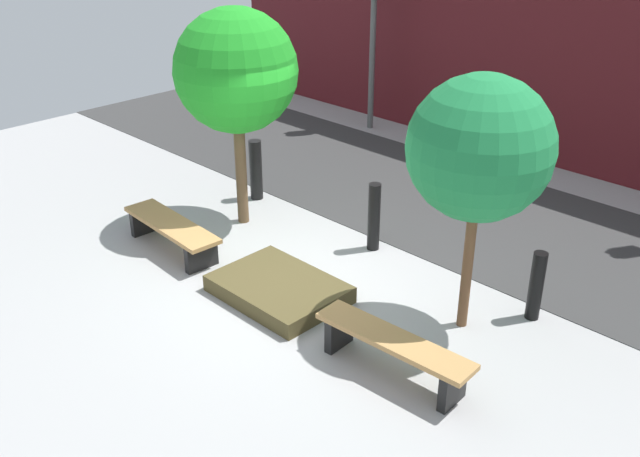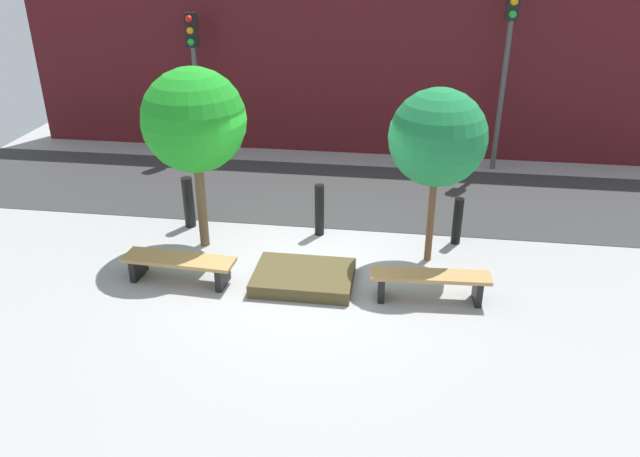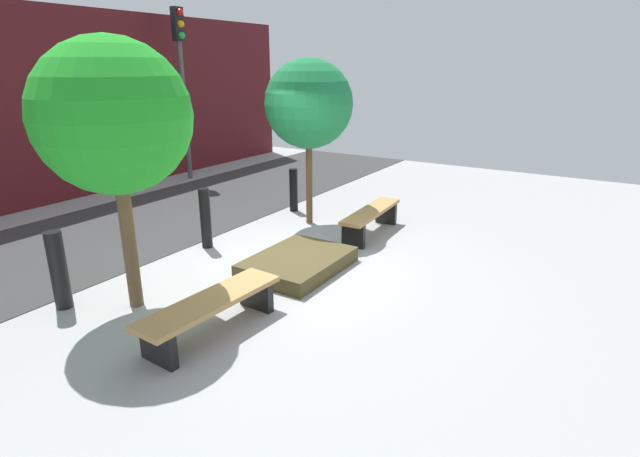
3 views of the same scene
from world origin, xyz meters
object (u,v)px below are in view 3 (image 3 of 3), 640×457
at_px(tree_behind_left_bench, 113,118).
at_px(bollard_left, 206,218).
at_px(bollard_center, 294,190).
at_px(bench_right, 371,217).
at_px(planter_bed, 298,263).
at_px(tree_behind_right_bench, 309,104).
at_px(bench_left, 211,308).
at_px(traffic_light_mid_west, 181,65).
at_px(bollard_far_left, 59,270).

relative_size(tree_behind_left_bench, bollard_left, 3.23).
bearing_deg(bollard_center, bench_right, -104.35).
relative_size(planter_bed, bollard_left, 1.61).
bearing_deg(bench_right, tree_behind_right_bench, 86.69).
distance_m(bench_left, bench_right, 4.02).
distance_m(planter_bed, traffic_light_mid_west, 7.43).
bearing_deg(traffic_light_mid_west, bollard_left, -131.54).
height_order(bench_left, traffic_light_mid_west, traffic_light_mid_west).
bearing_deg(planter_bed, tree_behind_right_bench, 28.70).
relative_size(bollard_far_left, bollard_left, 1.00).
relative_size(bench_left, tree_behind_left_bench, 0.57).
xyz_separation_m(bollard_far_left, traffic_light_mid_west, (6.13, 4.07, 2.37)).
height_order(bench_right, traffic_light_mid_west, traffic_light_mid_west).
bearing_deg(planter_bed, bench_left, -174.31).
xyz_separation_m(tree_behind_right_bench, bollard_left, (-2.01, 0.72, -1.71)).
xyz_separation_m(bollard_left, bollard_center, (2.53, 0.00, -0.06)).
height_order(bench_right, planter_bed, bench_right).
bearing_deg(tree_behind_left_bench, tree_behind_right_bench, 0.00).
xyz_separation_m(bench_left, bollard_left, (2.01, 2.02, 0.19)).
bearing_deg(bollard_far_left, traffic_light_mid_west, 33.58).
bearing_deg(planter_bed, bollard_far_left, 144.25).
relative_size(bench_left, bollard_far_left, 1.86).
relative_size(planter_bed, tree_behind_right_bench, 0.53).
relative_size(bench_right, traffic_light_mid_west, 0.44).
bearing_deg(bench_right, traffic_light_mid_west, 71.99).
xyz_separation_m(planter_bed, bollard_left, (0.00, 1.82, 0.39)).
bearing_deg(tree_behind_right_bench, bollard_far_left, 171.00).
bearing_deg(planter_bed, bench_right, -5.69).
bearing_deg(bench_right, bollard_far_left, 152.70).
height_order(bench_left, tree_behind_right_bench, tree_behind_right_bench).
xyz_separation_m(tree_behind_right_bench, bollard_center, (0.52, 0.72, -1.77)).
relative_size(bollard_left, bollard_center, 1.13).
distance_m(bollard_left, bollard_center, 2.53).
distance_m(bollard_far_left, bollard_center, 5.05).
bearing_deg(traffic_light_mid_west, tree_behind_right_bench, -108.44).
xyz_separation_m(bench_left, tree_behind_left_bench, (0.00, 1.30, 2.01)).
xyz_separation_m(bench_right, traffic_light_mid_west, (1.60, 6.09, 2.53)).
distance_m(tree_behind_right_bench, bollard_far_left, 4.90).
height_order(tree_behind_right_bench, bollard_far_left, tree_behind_right_bench).
xyz_separation_m(tree_behind_right_bench, bollard_far_left, (-4.53, 0.72, -1.71)).
bearing_deg(bench_right, planter_bed, 171.00).
relative_size(tree_behind_right_bench, bollard_left, 3.02).
bearing_deg(bollard_center, traffic_light_mid_west, 75.13).
bearing_deg(traffic_light_mid_west, bench_left, -132.69).
relative_size(planter_bed, bollard_far_left, 1.61).
height_order(planter_bed, tree_behind_left_bench, tree_behind_left_bench).
bearing_deg(tree_behind_left_bench, bench_right, -17.93).
height_order(tree_behind_right_bench, traffic_light_mid_west, traffic_light_mid_west).
bearing_deg(bollard_far_left, planter_bed, -35.75).
xyz_separation_m(bollard_left, traffic_light_mid_west, (3.61, 4.07, 2.37)).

